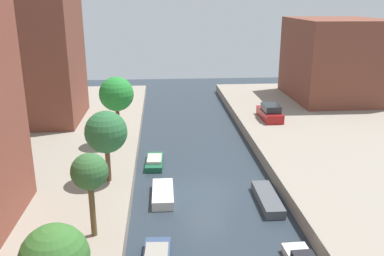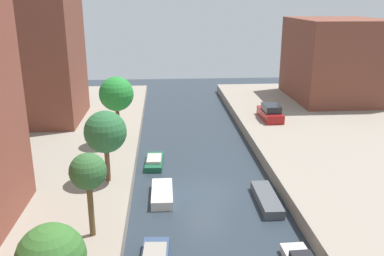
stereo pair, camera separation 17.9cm
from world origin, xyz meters
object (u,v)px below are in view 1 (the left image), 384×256
at_px(low_block_right, 335,59).
at_px(street_tree_3, 116,94).
at_px(street_tree_1, 90,173).
at_px(street_tree_2, 106,132).
at_px(moored_boat_left_3, 155,161).
at_px(moored_boat_right_2, 267,199).
at_px(moored_boat_left_2, 163,194).
at_px(parked_car, 270,113).

height_order(low_block_right, street_tree_3, low_block_right).
relative_size(street_tree_1, street_tree_2, 0.93).
xyz_separation_m(moored_boat_left_3, moored_boat_right_2, (7.41, -7.09, 0.01)).
distance_m(moored_boat_left_2, moored_boat_right_2, 6.91).
xyz_separation_m(street_tree_1, street_tree_2, (0.00, 6.75, -0.08)).
xyz_separation_m(moored_boat_left_2, moored_boat_left_3, (-0.61, 5.88, -0.03)).
height_order(low_block_right, street_tree_1, low_block_right).
height_order(street_tree_2, moored_boat_right_2, street_tree_2).
bearing_deg(street_tree_2, low_block_right, 42.32).
bearing_deg(street_tree_2, street_tree_3, 90.00).
relative_size(low_block_right, street_tree_1, 2.67).
xyz_separation_m(street_tree_1, moored_boat_left_2, (3.60, 5.84, -4.21)).
xyz_separation_m(low_block_right, street_tree_1, (-24.57, -29.13, -1.24)).
relative_size(parked_car, moored_boat_left_2, 1.19).
relative_size(low_block_right, moored_boat_left_2, 3.28).
height_order(street_tree_1, parked_car, street_tree_1).
height_order(moored_boat_left_2, moored_boat_left_3, moored_boat_left_3).
bearing_deg(low_block_right, street_tree_2, -137.68).
relative_size(street_tree_3, moored_boat_right_2, 1.28).
bearing_deg(street_tree_3, low_block_right, 31.24).
xyz_separation_m(street_tree_1, parked_car, (14.66, 20.56, -2.86)).
height_order(street_tree_2, parked_car, street_tree_2).
xyz_separation_m(low_block_right, street_tree_2, (-24.57, -22.37, -1.32)).
height_order(moored_boat_left_3, moored_boat_right_2, moored_boat_left_3).
relative_size(parked_car, moored_boat_right_2, 0.99).
distance_m(moored_boat_left_3, moored_boat_right_2, 10.25).
distance_m(street_tree_1, moored_boat_left_3, 12.82).
bearing_deg(moored_boat_left_2, moored_boat_left_3, 95.90).
height_order(street_tree_1, moored_boat_left_2, street_tree_1).
bearing_deg(parked_car, low_block_right, 40.82).
relative_size(street_tree_2, moored_boat_left_3, 1.36).
relative_size(street_tree_1, moored_boat_left_3, 1.27).
relative_size(street_tree_1, moored_boat_right_2, 1.02).
height_order(low_block_right, street_tree_2, low_block_right).
bearing_deg(moored_boat_left_2, low_block_right, 48.00).
bearing_deg(street_tree_3, moored_boat_right_2, -42.67).
bearing_deg(low_block_right, moored_boat_left_2, -132.00).
height_order(street_tree_1, street_tree_3, street_tree_3).
relative_size(street_tree_2, moored_boat_left_2, 1.32).
xyz_separation_m(low_block_right, street_tree_3, (-24.57, -14.90, -0.49)).
bearing_deg(moored_boat_left_3, moored_boat_right_2, -43.75).
bearing_deg(moored_boat_right_2, low_block_right, 59.95).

